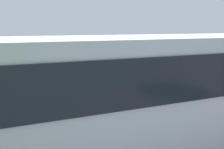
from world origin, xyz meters
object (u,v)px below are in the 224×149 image
(spectator_centre, at_px, (115,92))
(spectator_left, at_px, (142,91))
(traffic_cone, at_px, (129,78))
(stunt_motorcycle, at_px, (82,74))
(parked_motorcycle_silver, at_px, (194,101))
(tour_bus, at_px, (169,94))
(spectator_far_left, at_px, (165,87))

(spectator_centre, bearing_deg, spectator_left, 173.88)
(traffic_cone, bearing_deg, spectator_left, 71.74)
(spectator_centre, xyz_separation_m, traffic_cone, (-2.65, -4.58, -0.71))
(spectator_centre, distance_m, stunt_motorcycle, 5.50)
(stunt_motorcycle, bearing_deg, parked_motorcycle_silver, 119.76)
(tour_bus, relative_size, spectator_centre, 5.77)
(stunt_motorcycle, distance_m, traffic_cone, 3.02)
(tour_bus, xyz_separation_m, traffic_cone, (-1.95, -7.10, -1.34))
(spectator_far_left, xyz_separation_m, spectator_left, (1.15, 0.10, -0.02))
(spectator_far_left, relative_size, parked_motorcycle_silver, 0.83)
(spectator_far_left, xyz_separation_m, traffic_cone, (-0.40, -4.60, -0.70))
(traffic_cone, bearing_deg, stunt_motorcycle, -17.50)
(spectator_left, relative_size, parked_motorcycle_silver, 0.81)
(spectator_centre, bearing_deg, parked_motorcycle_silver, 169.01)
(stunt_motorcycle, bearing_deg, spectator_far_left, 114.13)
(tour_bus, xyz_separation_m, parked_motorcycle_silver, (-2.58, -1.89, -1.16))
(tour_bus, relative_size, spectator_left, 5.87)
(tour_bus, distance_m, spectator_far_left, 3.01)
(tour_bus, distance_m, spectator_left, 2.53)
(tour_bus, xyz_separation_m, spectator_far_left, (-1.55, -2.50, -0.64))
(spectator_centre, height_order, parked_motorcycle_silver, spectator_centre)
(tour_bus, distance_m, traffic_cone, 7.49)
(parked_motorcycle_silver, distance_m, traffic_cone, 5.26)
(stunt_motorcycle, xyz_separation_m, traffic_cone, (-2.87, 0.90, -0.31))
(tour_bus, relative_size, parked_motorcycle_silver, 4.77)
(spectator_left, bearing_deg, stunt_motorcycle, -76.77)
(spectator_left, bearing_deg, tour_bus, 80.54)
(spectator_far_left, xyz_separation_m, stunt_motorcycle, (2.47, -5.51, -0.39))
(traffic_cone, bearing_deg, spectator_centre, 59.97)
(spectator_left, distance_m, spectator_centre, 1.10)
(parked_motorcycle_silver, bearing_deg, spectator_far_left, -30.79)
(spectator_centre, relative_size, parked_motorcycle_silver, 0.83)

